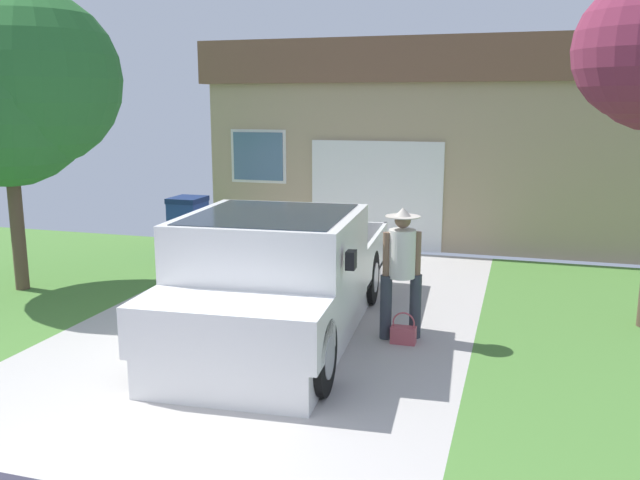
% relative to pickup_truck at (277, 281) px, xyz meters
% --- Properties ---
extents(pickup_truck, '(2.46, 5.27, 1.63)m').
position_rel_pickup_truck_xyz_m(pickup_truck, '(0.00, 0.00, 0.00)').
color(pickup_truck, white).
rests_on(pickup_truck, ground).
extents(person_with_hat, '(0.50, 0.43, 1.68)m').
position_rel_pickup_truck_xyz_m(person_with_hat, '(1.51, 0.43, 0.22)').
color(person_with_hat, '#333842').
rests_on(person_with_hat, ground).
extents(handbag, '(0.31, 0.16, 0.40)m').
position_rel_pickup_truck_xyz_m(handbag, '(1.58, 0.24, -0.62)').
color(handbag, '#B24C56').
rests_on(handbag, ground).
extents(house_with_garage, '(10.09, 6.12, 4.19)m').
position_rel_pickup_truck_xyz_m(house_with_garage, '(1.28, 8.54, 1.38)').
color(house_with_garage, tan).
rests_on(house_with_garage, ground).
extents(front_yard_tree, '(3.07, 2.95, 4.65)m').
position_rel_pickup_truck_xyz_m(front_yard_tree, '(-4.63, 1.12, 2.41)').
color(front_yard_tree, brown).
rests_on(front_yard_tree, ground).
extents(wheeled_trash_bin, '(0.60, 0.72, 1.14)m').
position_rel_pickup_truck_xyz_m(wheeled_trash_bin, '(-3.34, 3.99, -0.13)').
color(wheeled_trash_bin, navy).
rests_on(wheeled_trash_bin, ground).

